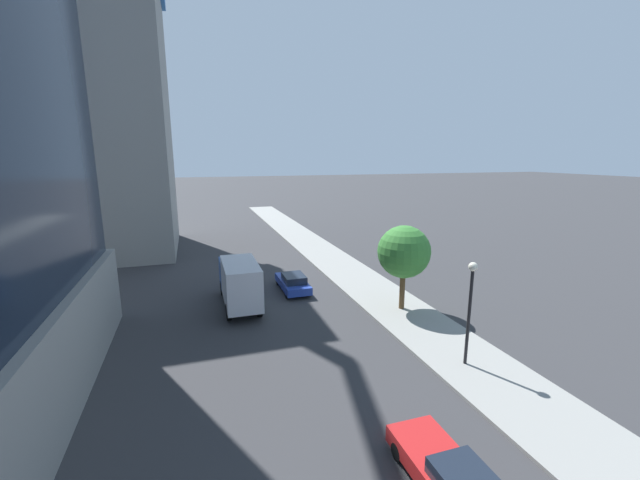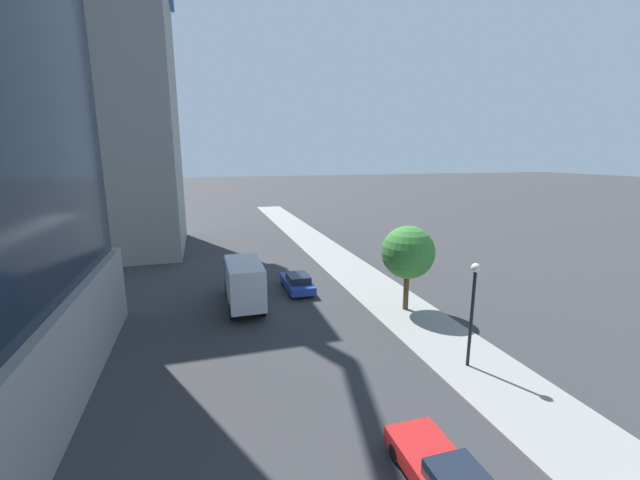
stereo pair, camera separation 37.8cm
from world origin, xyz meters
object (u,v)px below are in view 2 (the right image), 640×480
object	(u,v)px
construction_building	(103,94)
car_blue	(297,282)
car_red	(447,479)
street_tree	(408,253)
box_truck	(243,280)
street_lamp	(473,299)

from	to	relation	value
construction_building	car_blue	world-z (taller)	construction_building
car_red	car_blue	world-z (taller)	car_red
construction_building	car_blue	size ratio (longest dim) A/B	8.46
street_tree	car_red	distance (m)	15.35
street_tree	box_truck	size ratio (longest dim) A/B	0.80
street_tree	street_lamp	bearing A→B (deg)	-94.66
construction_building	box_truck	distance (m)	27.54
street_tree	car_blue	size ratio (longest dim) A/B	1.23
construction_building	car_blue	xyz separation A→B (m)	(15.75, -18.37, -15.71)
street_lamp	construction_building	bearing A→B (deg)	123.59
car_blue	construction_building	bearing A→B (deg)	130.60
construction_building	car_red	xyz separation A→B (m)	(15.75, -38.16, -15.70)
car_red	box_truck	world-z (taller)	box_truck
street_lamp	car_red	size ratio (longest dim) A/B	1.16
car_red	box_truck	bearing A→B (deg)	103.56
box_truck	car_red	bearing A→B (deg)	-76.44
car_red	box_truck	distance (m)	18.31
construction_building	street_tree	bearing A→B (deg)	-48.32
street_tree	box_truck	distance (m)	11.30
car_blue	street_lamp	bearing A→B (deg)	-68.10
street_tree	box_truck	xyz separation A→B (m)	(-10.32, 4.06, -2.19)
car_red	street_lamp	bearing A→B (deg)	49.13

